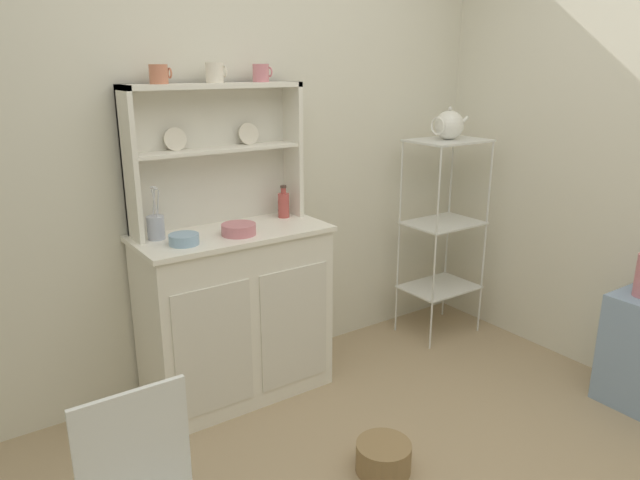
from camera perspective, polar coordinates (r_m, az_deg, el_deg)
name	(u,v)px	position (r m, az deg, el deg)	size (l,w,h in m)	color
wall_back	(236,147)	(3.11, -8.19, 8.95)	(3.84, 0.05, 2.50)	silver
hutch_cabinet	(236,312)	(3.03, -8.20, -6.98)	(0.95, 0.45, 0.88)	white
hutch_shelf_unit	(213,144)	(2.95, -10.33, 9.14)	(0.88, 0.18, 0.69)	silver
bakers_rack	(443,217)	(3.67, 11.91, 2.18)	(0.45, 0.33, 1.23)	silver
floor_basket	(383,457)	(2.66, 6.19, -20.25)	(0.24, 0.24, 0.13)	#93754C
cup_terracotta_0	(159,74)	(2.79, -15.39, 15.29)	(0.10, 0.08, 0.08)	#C67556
cup_cream_1	(215,73)	(2.89, -10.19, 15.72)	(0.10, 0.08, 0.09)	silver
cup_rose_2	(261,73)	(3.00, -5.74, 15.86)	(0.09, 0.08, 0.09)	#D17A84
bowl_mixing_large	(184,239)	(2.71, -13.09, 0.07)	(0.14, 0.14, 0.05)	#8EB2D1
bowl_floral_medium	(239,229)	(2.81, -7.91, 1.04)	(0.16, 0.16, 0.05)	#D17A84
jam_bottle	(284,204)	(3.10, -3.56, 3.49)	(0.06, 0.06, 0.17)	#B74C47
utensil_jar	(156,227)	(2.81, -15.68, 1.27)	(0.08, 0.08, 0.25)	#B2B7C6
porcelain_teapot	(449,125)	(3.58, 12.44, 10.87)	(0.26, 0.17, 0.19)	white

